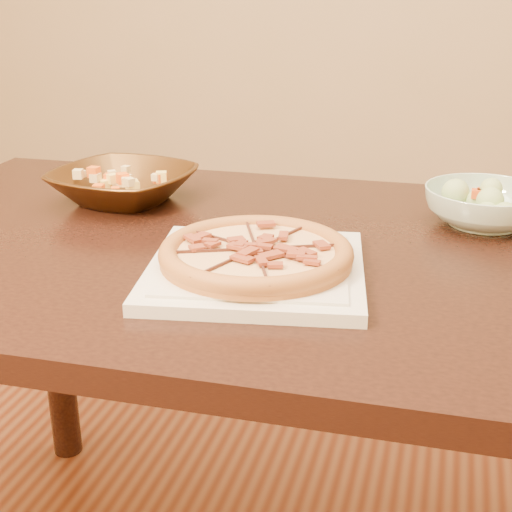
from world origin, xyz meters
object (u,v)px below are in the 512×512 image
object	(u,v)px
pizza	(256,253)
salad_bowl	(485,207)
bronze_bowl	(124,185)
dining_table	(235,305)
plate	(256,269)

from	to	relation	value
pizza	salad_bowl	bearing A→B (deg)	46.09
bronze_bowl	dining_table	bearing A→B (deg)	-29.62
salad_bowl	dining_table	bearing A→B (deg)	-153.35
bronze_bowl	salad_bowl	distance (m)	0.64
pizza	bronze_bowl	size ratio (longest dim) A/B	1.08
plate	pizza	bearing A→B (deg)	141.69
dining_table	bronze_bowl	distance (m)	0.33
dining_table	bronze_bowl	xyz separation A→B (m)	(-0.26, 0.15, 0.14)
dining_table	salad_bowl	bearing A→B (deg)	26.65
pizza	bronze_bowl	world-z (taller)	bronze_bowl
plate	bronze_bowl	distance (m)	0.43
plate	salad_bowl	xyz separation A→B (m)	(0.31, 0.32, 0.02)
dining_table	plate	size ratio (longest dim) A/B	3.83
pizza	bronze_bowl	xyz separation A→B (m)	(-0.33, 0.28, -0.00)
plate	pizza	distance (m)	0.02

